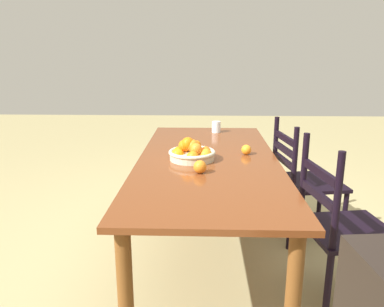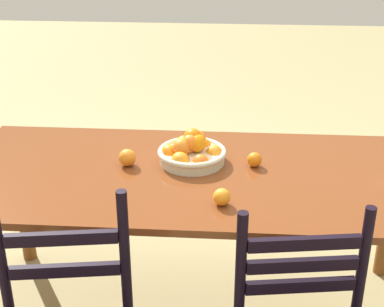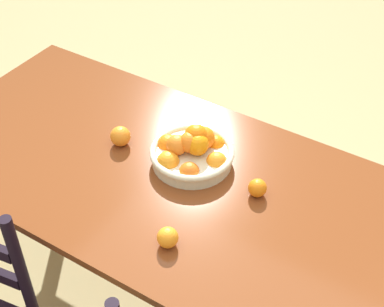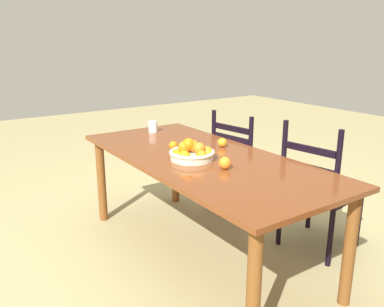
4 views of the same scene
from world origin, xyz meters
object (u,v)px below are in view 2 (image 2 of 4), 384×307
dining_table (198,191)px  fruit_bowl (192,151)px  orange_loose_2 (222,197)px  orange_loose_0 (127,158)px  orange_loose_1 (254,160)px

dining_table → fruit_bowl: bearing=-71.7°
fruit_bowl → orange_loose_2: bearing=111.0°
orange_loose_0 → orange_loose_2: (-0.40, 0.30, -0.00)m
dining_table → orange_loose_0: orange_loose_0 is taller
fruit_bowl → orange_loose_0: 0.27m
orange_loose_2 → orange_loose_1: bearing=-111.5°
fruit_bowl → orange_loose_1: 0.27m
dining_table → orange_loose_2: bearing=112.1°
dining_table → fruit_bowl: fruit_bowl is taller
orange_loose_2 → orange_loose_0: bearing=-36.5°
dining_table → orange_loose_1: bearing=-161.6°
orange_loose_1 → fruit_bowl: bearing=-5.4°
orange_loose_1 → orange_loose_2: (0.13, 0.33, 0.00)m
orange_loose_0 → orange_loose_2: bearing=143.5°
fruit_bowl → orange_loose_1: (-0.27, 0.03, -0.02)m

